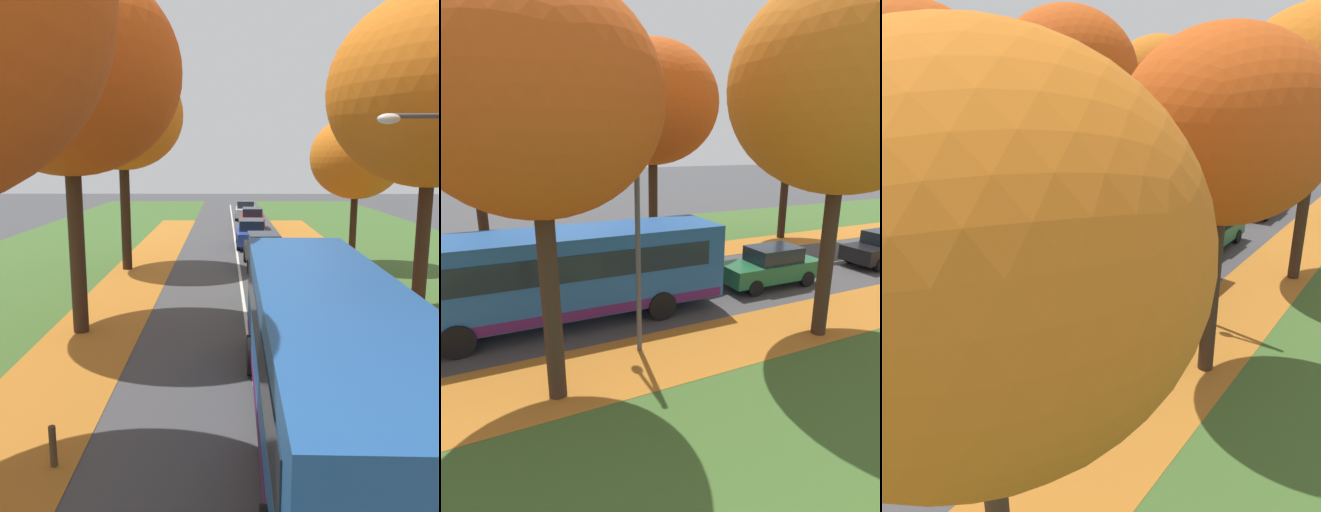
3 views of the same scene
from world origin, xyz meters
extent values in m
cube|color=#3D6028|center=(-9.20, 20.00, 0.00)|extent=(12.00, 90.00, 0.01)
cube|color=#B26B23|center=(-4.60, 14.00, 0.01)|extent=(2.80, 60.00, 0.00)
cube|color=#B26B23|center=(4.60, 14.00, 0.01)|extent=(2.80, 60.00, 0.00)
cube|color=silver|center=(0.00, 20.00, 0.00)|extent=(0.12, 80.00, 0.01)
cylinder|color=#382619|center=(-5.05, 7.31, 2.39)|extent=(0.43, 0.43, 4.78)
ellipsoid|color=#C64C14|center=(-5.05, 7.31, 7.05)|extent=(6.05, 6.05, 5.44)
cylinder|color=#382619|center=(-5.02, 15.30, 2.55)|extent=(0.46, 0.46, 5.10)
ellipsoid|color=#C64C14|center=(-5.02, 15.30, 7.47)|extent=(6.31, 6.31, 5.68)
cylinder|color=black|center=(-5.32, 24.16, 2.53)|extent=(0.46, 0.46, 5.06)
ellipsoid|color=orange|center=(-5.32, 24.16, 7.13)|extent=(5.51, 5.51, 4.96)
cylinder|color=#382619|center=(5.14, 8.28, 2.27)|extent=(0.41, 0.41, 4.54)
ellipsoid|color=#C64C14|center=(5.14, 8.28, 6.40)|extent=(4.98, 4.98, 4.48)
cylinder|color=#382619|center=(5.38, 16.18, 2.37)|extent=(0.43, 0.43, 4.73)
ellipsoid|color=orange|center=(5.38, 16.18, 7.06)|extent=(6.21, 6.21, 5.59)
cylinder|color=#4C3823|center=(-3.54, 5.67, 0.28)|extent=(0.12, 0.12, 0.56)
cylinder|color=#4C3823|center=(-3.58, 8.55, 0.37)|extent=(0.12, 0.12, 0.73)
cylinder|color=#47474C|center=(4.00, 10.79, 3.00)|extent=(0.14, 0.14, 6.00)
cylinder|color=#47474C|center=(3.20, 10.79, 5.90)|extent=(1.60, 0.10, 0.10)
ellipsoid|color=silver|center=(2.40, 10.79, 5.85)|extent=(0.44, 0.28, 0.20)
cube|color=#1E5199|center=(1.12, 9.43, 1.73)|extent=(2.69, 10.44, 2.50)
cube|color=#19232D|center=(1.12, 9.43, 2.13)|extent=(2.71, 9.20, 0.80)
cube|color=#4C1951|center=(1.12, 9.43, 0.66)|extent=(2.71, 10.24, 0.32)
cylinder|color=black|center=(2.24, 6.18, 0.48)|extent=(0.32, 0.97, 0.96)
cylinder|color=black|center=(-0.13, 6.22, 0.48)|extent=(0.32, 0.97, 0.96)
cylinder|color=black|center=(2.36, 12.26, 0.48)|extent=(0.32, 0.97, 0.96)
cylinder|color=black|center=(-0.02, 12.31, 0.48)|extent=(0.32, 0.97, 0.96)
cube|color=#1E6038|center=(1.25, 17.70, 0.67)|extent=(1.74, 4.22, 0.70)
cube|color=#19232D|center=(1.25, 17.85, 1.32)|extent=(1.46, 2.03, 0.60)
cylinder|color=black|center=(2.02, 16.40, 0.32)|extent=(0.23, 0.64, 0.64)
cylinder|color=black|center=(0.45, 16.41, 0.32)|extent=(0.23, 0.64, 0.64)
cylinder|color=black|center=(2.04, 19.00, 0.32)|extent=(0.23, 0.64, 0.64)
cylinder|color=black|center=(0.48, 19.01, 0.32)|extent=(0.23, 0.64, 0.64)
cylinder|color=black|center=(2.02, 23.43, 0.32)|extent=(0.24, 0.65, 0.64)
cylinder|color=black|center=(0.46, 23.39, 0.32)|extent=(0.24, 0.65, 0.64)
camera|label=1|loc=(-0.73, 0.99, 5.06)|focal=35.00mm
camera|label=2|loc=(13.44, 6.98, 5.63)|focal=28.00mm
camera|label=3|loc=(9.46, -2.95, 7.60)|focal=35.00mm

